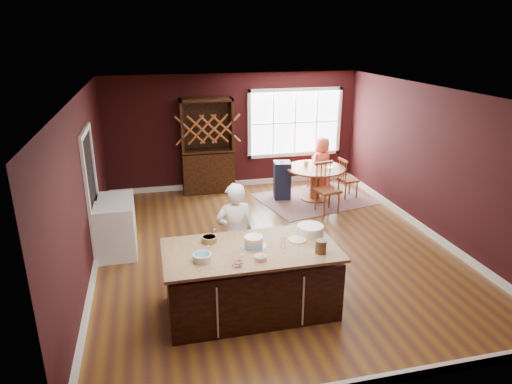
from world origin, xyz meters
TOP-DOWN VIEW (x-y plane):
  - room_shell at (0.00, 0.00)m, footprint 7.00×7.00m
  - window at (1.50, 3.47)m, footprint 2.36×0.10m
  - doorway at (-2.97, 0.60)m, footprint 0.08×1.26m
  - kitchen_island at (-0.80, -1.76)m, footprint 2.29×1.20m
  - dining_table at (1.56, 2.12)m, footprint 1.31×1.31m
  - baker at (-0.86, -0.98)m, footprint 0.59×0.40m
  - layer_cake at (-0.74, -1.71)m, footprint 0.35×0.35m
  - bowl_blue at (-1.45, -1.94)m, footprint 0.24×0.24m
  - bowl_yellow at (-1.29, -1.44)m, footprint 0.21×0.21m
  - bowl_pink at (-1.05, -2.17)m, footprint 0.13×0.13m
  - bowl_olive at (-0.75, -2.09)m, footprint 0.16×0.16m
  - drinking_glass at (-0.38, -1.84)m, footprint 0.07×0.07m
  - dinner_plate at (-0.12, -1.66)m, footprint 0.26×0.26m
  - white_tub at (0.12, -1.51)m, footprint 0.37×0.37m
  - stoneware_crock at (0.05, -2.09)m, footprint 0.15×0.15m
  - rug at (1.56, 2.12)m, footprint 2.70×2.30m
  - chair_east at (2.34, 2.07)m, footprint 0.42×0.44m
  - chair_south at (1.54, 1.32)m, footprint 0.52×0.50m
  - chair_north at (1.88, 2.82)m, footprint 0.50×0.49m
  - seated_woman at (1.90, 2.64)m, footprint 0.76×0.66m
  - high_chair at (0.86, 2.35)m, footprint 0.41×0.41m
  - toddler at (0.81, 2.47)m, footprint 0.18×0.14m
  - table_plate at (1.83, 2.02)m, footprint 0.21×0.21m
  - table_cup at (1.41, 2.33)m, footprint 0.14×0.14m
  - hutch at (-0.69, 3.22)m, footprint 1.20×0.50m
  - washer at (-2.64, 0.28)m, footprint 0.63×0.61m
  - dryer at (-2.64, 0.92)m, footprint 0.59×0.57m

SIDE VIEW (x-z plane):
  - rug at x=1.56m, z-range 0.00..0.01m
  - dryer at x=-2.64m, z-range 0.00..0.86m
  - kitchen_island at x=-0.80m, z-range -0.02..0.90m
  - high_chair at x=0.86m, z-range 0.00..0.90m
  - washer at x=-2.64m, z-range 0.00..0.91m
  - chair_north at x=1.88m, z-range 0.00..0.92m
  - chair_east at x=2.34m, z-range 0.00..0.93m
  - dining_table at x=1.56m, z-range 0.16..0.91m
  - chair_south at x=1.54m, z-range 0.00..1.07m
  - seated_woman at x=1.90m, z-range 0.00..1.30m
  - table_plate at x=1.83m, z-range 0.75..0.77m
  - baker at x=-0.86m, z-range 0.00..1.57m
  - table_cup at x=1.41m, z-range 0.75..0.85m
  - toddler at x=0.81m, z-range 0.68..0.94m
  - dinner_plate at x=-0.12m, z-range 0.92..0.94m
  - bowl_pink at x=-1.05m, z-range 0.92..0.97m
  - bowl_olive at x=-0.75m, z-range 0.92..0.98m
  - bowl_yellow at x=-1.29m, z-range 0.92..1.00m
  - bowl_blue at x=-1.45m, z-range 0.92..1.01m
  - white_tub at x=0.12m, z-range 0.92..1.05m
  - layer_cake at x=-0.74m, z-range 0.92..1.06m
  - drinking_glass at x=-0.38m, z-range 0.92..1.06m
  - stoneware_crock at x=0.05m, z-range 0.92..1.10m
  - doorway at x=-2.97m, z-range -0.04..2.09m
  - hutch at x=-0.69m, z-range 0.00..2.19m
  - room_shell at x=0.00m, z-range -2.15..4.85m
  - window at x=1.50m, z-range 0.67..2.33m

